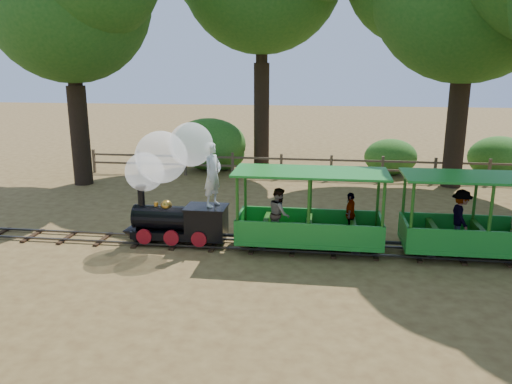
# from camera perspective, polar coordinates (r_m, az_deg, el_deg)

# --- Properties ---
(ground) EXTENTS (90.00, 90.00, 0.00)m
(ground) POSITION_cam_1_polar(r_m,az_deg,el_deg) (12.59, 4.24, -6.56)
(ground) COLOR olive
(ground) RESTS_ON ground
(track) EXTENTS (22.00, 1.00, 0.10)m
(track) POSITION_cam_1_polar(r_m,az_deg,el_deg) (12.57, 4.24, -6.27)
(track) COLOR #3F3D3A
(track) RESTS_ON ground
(locomotive) EXTENTS (2.78, 1.31, 3.19)m
(locomotive) POSITION_cam_1_polar(r_m,az_deg,el_deg) (12.70, -9.68, 1.86)
(locomotive) COLOR black
(locomotive) RESTS_ON ground
(carriage_front) EXTENTS (3.69, 1.51, 1.92)m
(carriage_front) POSITION_cam_1_polar(r_m,az_deg,el_deg) (12.29, 5.90, -3.20)
(carriage_front) COLOR #1D8928
(carriage_front) RESTS_ON track
(carriage_rear) EXTENTS (3.69, 1.51, 1.92)m
(carriage_rear) POSITION_cam_1_polar(r_m,az_deg,el_deg) (12.84, 24.10, -3.58)
(carriage_rear) COLOR #1D8928
(carriage_rear) RESTS_ON track
(fence) EXTENTS (18.10, 0.10, 1.00)m
(fence) POSITION_cam_1_polar(r_m,az_deg,el_deg) (20.14, 5.75, 3.11)
(fence) COLOR brown
(fence) RESTS_ON ground
(shrub_west) EXTENTS (2.05, 1.58, 1.42)m
(shrub_west) POSITION_cam_1_polar(r_m,az_deg,el_deg) (21.83, -3.99, 4.38)
(shrub_west) COLOR #2D6B1E
(shrub_west) RESTS_ON ground
(shrub_mid_w) EXTENTS (3.25, 2.50, 2.25)m
(shrub_mid_w) POSITION_cam_1_polar(r_m,az_deg,el_deg) (21.88, -5.39, 5.47)
(shrub_mid_w) COLOR #2D6B1E
(shrub_mid_w) RESTS_ON ground
(shrub_mid_e) EXTENTS (2.17, 1.67, 1.50)m
(shrub_mid_e) POSITION_cam_1_polar(r_m,az_deg,el_deg) (21.55, 15.13, 3.89)
(shrub_mid_e) COLOR #2D6B1E
(shrub_mid_e) RESTS_ON ground
(shrub_east) EXTENTS (2.45, 1.89, 1.70)m
(shrub_east) POSITION_cam_1_polar(r_m,az_deg,el_deg) (22.49, 26.02, 3.60)
(shrub_east) COLOR #2D6B1E
(shrub_east) RESTS_ON ground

